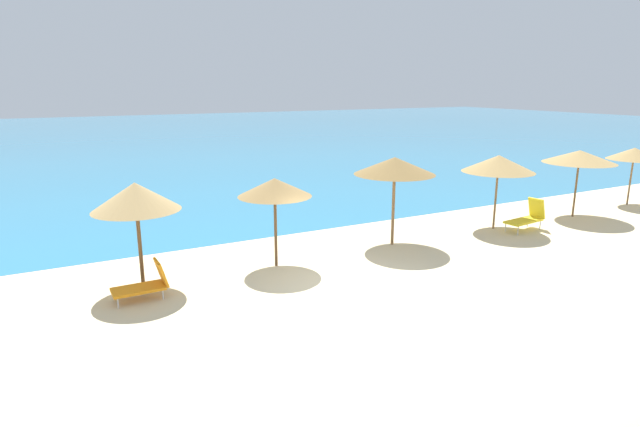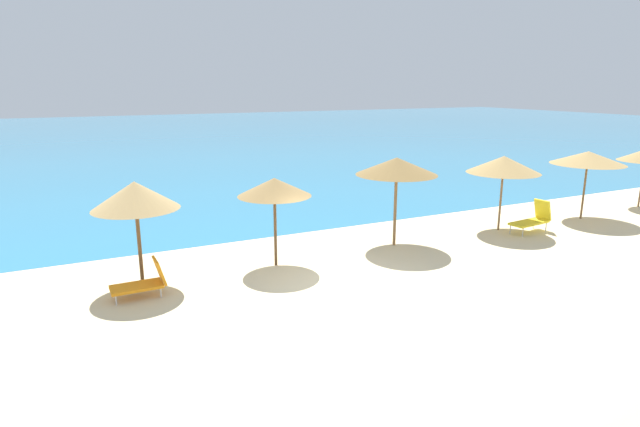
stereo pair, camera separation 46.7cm
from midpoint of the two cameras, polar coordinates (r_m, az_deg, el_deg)
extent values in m
plane|color=beige|center=(13.52, 2.06, -7.98)|extent=(160.00, 160.00, 0.00)
cube|color=teal|center=(54.54, -21.45, 7.72)|extent=(160.00, 76.14, 0.01)
cylinder|color=brown|center=(13.91, -20.02, -3.44)|extent=(0.10, 0.10, 2.18)
cone|color=tan|center=(13.60, -20.47, 1.76)|extent=(2.15, 2.15, 0.70)
cylinder|color=brown|center=(14.73, -5.79, -1.70)|extent=(0.08, 0.08, 2.18)
cone|color=olive|center=(14.45, -5.91, 2.87)|extent=(2.06, 2.06, 0.51)
cylinder|color=brown|center=(16.74, 7.23, 0.65)|extent=(0.10, 0.10, 2.45)
cone|color=olive|center=(16.49, 7.37, 5.20)|extent=(2.57, 2.57, 0.54)
cylinder|color=brown|center=(19.44, 18.02, 1.58)|extent=(0.07, 0.07, 2.21)
cone|color=#9E7F4C|center=(19.22, 18.30, 5.21)|extent=(2.51, 2.51, 0.59)
cylinder|color=brown|center=(22.41, 25.67, 2.52)|extent=(0.08, 0.08, 2.27)
cone|color=#9E7F4C|center=(22.22, 26.00, 5.62)|extent=(2.68, 2.68, 0.49)
cylinder|color=brown|center=(25.81, 30.40, 3.14)|extent=(0.07, 0.07, 2.10)
cone|color=#9E7F4C|center=(25.66, 30.72, 5.66)|extent=(2.15, 2.15, 0.50)
cube|color=yellow|center=(19.62, 20.75, -0.77)|extent=(1.57, 0.76, 0.07)
cube|color=yellow|center=(20.12, 22.01, 0.56)|extent=(0.33, 0.62, 0.73)
cylinder|color=silver|center=(19.30, 18.99, -1.47)|extent=(0.04, 0.04, 0.33)
cylinder|color=silver|center=(19.02, 20.20, -1.79)|extent=(0.04, 0.04, 0.33)
cylinder|color=silver|center=(20.32, 21.16, -0.90)|extent=(0.04, 0.04, 0.33)
cylinder|color=silver|center=(20.05, 22.34, -1.20)|extent=(0.04, 0.04, 0.33)
cube|color=orange|center=(13.43, -20.23, -7.76)|extent=(1.22, 0.67, 0.07)
cube|color=orange|center=(13.40, -17.96, -6.15)|extent=(0.24, 0.65, 0.63)
cylinder|color=silver|center=(13.68, -22.51, -8.27)|extent=(0.04, 0.04, 0.24)
cylinder|color=silver|center=(13.17, -22.20, -9.10)|extent=(0.04, 0.04, 0.24)
cylinder|color=silver|center=(13.81, -18.25, -7.68)|extent=(0.04, 0.04, 0.24)
cylinder|color=silver|center=(13.31, -17.78, -8.47)|extent=(0.04, 0.04, 0.24)
camera|label=1|loc=(0.23, -90.89, -0.22)|focal=29.23mm
camera|label=2|loc=(0.23, 89.11, 0.22)|focal=29.23mm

